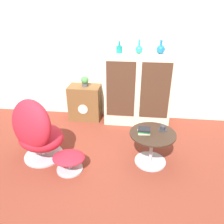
{
  "coord_description": "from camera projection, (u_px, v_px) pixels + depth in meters",
  "views": [
    {
      "loc": [
        0.34,
        -2.19,
        1.94
      ],
      "look_at": [
        0.0,
        0.61,
        0.55
      ],
      "focal_mm": 35.0,
      "sensor_mm": 36.0,
      "label": 1
    }
  ],
  "objects": [
    {
      "name": "book_stack",
      "position": [
        144.0,
        131.0,
        2.79
      ],
      "size": [
        0.16,
        0.13,
        0.07
      ],
      "color": "beige",
      "rests_on": "coffee_table"
    },
    {
      "name": "sideboard",
      "position": [
        138.0,
        90.0,
        3.78
      ],
      "size": [
        1.12,
        0.43,
        1.24
      ],
      "color": "beige",
      "rests_on": "ground_plane"
    },
    {
      "name": "coffee_table",
      "position": [
        152.0,
        144.0,
        2.88
      ],
      "size": [
        0.6,
        0.6,
        0.46
      ],
      "color": "#B7B7BC",
      "rests_on": "ground_plane"
    },
    {
      "name": "egg_chair",
      "position": [
        36.0,
        132.0,
        2.88
      ],
      "size": [
        0.84,
        0.81,
        0.92
      ],
      "color": "#B7B7BC",
      "rests_on": "ground_plane"
    },
    {
      "name": "ottoman",
      "position": [
        69.0,
        159.0,
        2.79
      ],
      "size": [
        0.42,
        0.36,
        0.24
      ],
      "color": "#B7B7BC",
      "rests_on": "ground_plane"
    },
    {
      "name": "tv_console",
      "position": [
        85.0,
        102.0,
        4.04
      ],
      "size": [
        0.56,
        0.38,
        0.64
      ],
      "color": "brown",
      "rests_on": "ground_plane"
    },
    {
      "name": "vase_inner_left",
      "position": [
        139.0,
        49.0,
        3.48
      ],
      "size": [
        0.12,
        0.12,
        0.22
      ],
      "color": "teal",
      "rests_on": "sideboard"
    },
    {
      "name": "vase_leftmost",
      "position": [
        119.0,
        49.0,
        3.51
      ],
      "size": [
        0.1,
        0.1,
        0.19
      ],
      "color": "#147A75",
      "rests_on": "sideboard"
    },
    {
      "name": "potted_plant",
      "position": [
        85.0,
        81.0,
        3.85
      ],
      "size": [
        0.14,
        0.14,
        0.18
      ],
      "color": "#4C4C51",
      "rests_on": "tv_console"
    },
    {
      "name": "wall_back",
      "position": [
        119.0,
        46.0,
        3.73
      ],
      "size": [
        6.4,
        0.06,
        2.6
      ],
      "color": "silver",
      "rests_on": "ground_plane"
    },
    {
      "name": "ground_plane",
      "position": [
        106.0,
        170.0,
        2.85
      ],
      "size": [
        12.0,
        12.0,
        0.0
      ],
      "primitive_type": "plane",
      "color": "brown"
    },
    {
      "name": "vase_inner_right",
      "position": [
        161.0,
        49.0,
        3.44
      ],
      "size": [
        0.14,
        0.14,
        0.21
      ],
      "color": "#196699",
      "rests_on": "sideboard"
    },
    {
      "name": "teacup",
      "position": [
        163.0,
        128.0,
        2.87
      ],
      "size": [
        0.12,
        0.12,
        0.06
      ],
      "color": "#2D2D33",
      "rests_on": "coffee_table"
    }
  ]
}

